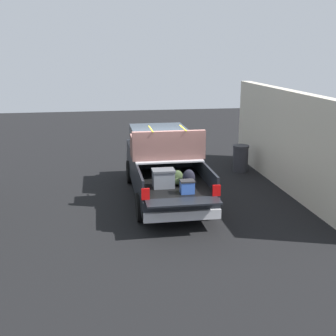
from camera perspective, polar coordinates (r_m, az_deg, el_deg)
name	(u,v)px	position (r m, az deg, el deg)	size (l,w,h in m)	color
ground_plane	(165,198)	(13.41, -0.41, -3.87)	(40.00, 40.00, 0.00)	black
pickup_truck	(163,164)	(13.48, -0.67, 0.57)	(6.05, 2.06, 2.23)	black
building_facade	(289,141)	(14.43, 15.49, 3.44)	(8.82, 0.36, 3.16)	beige
trash_can	(240,158)	(16.40, 9.44, 1.27)	(0.60, 0.60, 0.98)	#2D2D33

